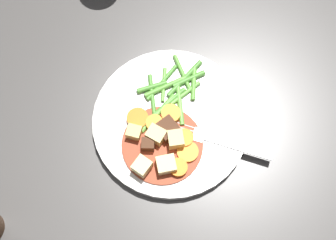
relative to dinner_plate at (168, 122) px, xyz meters
name	(u,v)px	position (x,y,z in m)	size (l,w,h in m)	color
ground_plane	(168,123)	(0.00, 0.00, -0.01)	(3.00, 3.00, 0.00)	#423F3D
dinner_plate	(168,122)	(0.00, 0.00, 0.00)	(0.26, 0.26, 0.02)	white
stew_sauce	(160,145)	(0.04, -0.01, 0.01)	(0.13, 0.13, 0.00)	#93381E
carrot_slice_0	(169,114)	(-0.01, 0.00, 0.02)	(0.03, 0.03, 0.01)	orange
carrot_slice_1	(175,168)	(0.08, 0.01, 0.01)	(0.03, 0.03, 0.01)	orange
carrot_slice_2	(182,138)	(0.03, 0.02, 0.01)	(0.03, 0.03, 0.01)	orange
carrot_slice_3	(135,119)	(0.00, -0.05, 0.01)	(0.04, 0.04, 0.01)	orange
carrot_slice_4	(152,124)	(0.01, -0.03, 0.02)	(0.03, 0.03, 0.01)	orange
carrot_slice_5	(185,152)	(0.05, 0.03, 0.01)	(0.03, 0.03, 0.01)	orange
potato_chunk_0	(163,165)	(0.08, -0.01, 0.02)	(0.03, 0.03, 0.02)	#EAD68C
potato_chunk_1	(173,140)	(0.04, 0.01, 0.02)	(0.02, 0.03, 0.03)	#E5CC7A
potato_chunk_2	(139,166)	(0.08, -0.04, 0.02)	(0.03, 0.02, 0.03)	#EAD68C
potato_chunk_3	(153,135)	(0.03, -0.02, 0.02)	(0.02, 0.03, 0.02)	#E5CC7A
potato_chunk_4	(131,132)	(0.03, -0.06, 0.02)	(0.02, 0.02, 0.02)	#DBBC6B
meat_chunk_0	(165,129)	(0.02, -0.01, 0.02)	(0.03, 0.03, 0.02)	#4C2B19
meat_chunk_1	(145,144)	(0.05, -0.04, 0.02)	(0.02, 0.02, 0.02)	#4C2B19
green_bean_0	(159,83)	(-0.07, -0.02, 0.01)	(0.01, 0.01, 0.08)	#4C8E33
green_bean_1	(163,87)	(-0.06, -0.01, 0.01)	(0.01, 0.01, 0.08)	#599E38
green_bean_2	(150,98)	(-0.04, -0.03, 0.01)	(0.01, 0.01, 0.08)	#4C8E33
green_bean_3	(179,72)	(-0.09, 0.02, 0.01)	(0.01, 0.01, 0.07)	#599E38
green_bean_4	(177,105)	(-0.02, 0.02, 0.01)	(0.01, 0.01, 0.07)	#66AD42
green_bean_5	(182,78)	(-0.07, 0.02, 0.01)	(0.01, 0.01, 0.08)	#4C8E33
green_bean_6	(186,79)	(-0.07, 0.03, 0.01)	(0.01, 0.01, 0.06)	#4C8E33
green_bean_7	(183,93)	(-0.05, 0.02, 0.01)	(0.01, 0.01, 0.06)	#66AD42
green_bean_8	(164,105)	(-0.03, -0.01, 0.01)	(0.01, 0.01, 0.08)	#4C8E33
green_bean_9	(155,113)	(-0.01, -0.02, 0.01)	(0.01, 0.01, 0.08)	#599E38
green_bean_10	(161,85)	(-0.06, -0.01, 0.01)	(0.01, 0.01, 0.06)	#66AD42
green_bean_11	(149,87)	(-0.06, -0.03, 0.01)	(0.01, 0.01, 0.05)	#4C8E33
green_bean_12	(191,83)	(-0.07, 0.04, 0.01)	(0.01, 0.01, 0.06)	#599E38
fork	(214,140)	(0.03, 0.07, 0.01)	(0.07, 0.17, 0.00)	silver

